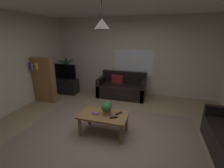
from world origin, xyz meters
TOP-DOWN VIEW (x-y plane):
  - floor at (0.00, 0.00)m, footprint 5.69×5.50m
  - rug at (0.00, -0.20)m, footprint 3.70×3.03m
  - wall_back at (0.00, 2.78)m, footprint 5.81×0.06m
  - window_pane at (0.03, 2.75)m, footprint 1.37×0.01m
  - couch_under_window at (-0.25, 2.28)m, footprint 1.59×0.82m
  - coffee_table at (-0.11, 0.04)m, footprint 1.01×0.59m
  - book_on_table_0 at (-0.28, 0.01)m, footprint 0.14×0.09m
  - remote_on_table_0 at (0.14, -0.04)m, footprint 0.16×0.12m
  - remote_on_table_1 at (0.19, 0.15)m, footprint 0.13×0.16m
  - potted_plant_on_table at (-0.04, 0.08)m, footprint 0.21×0.23m
  - tv_stand at (-2.30, 2.00)m, footprint 0.90×0.44m
  - tv at (-2.30, 1.98)m, footprint 0.92×0.16m
  - potted_palm_corner at (-2.47, 2.42)m, footprint 0.74×0.83m
  - bookshelf_corner at (-2.48, 1.15)m, footprint 0.70×0.31m
  - pendant_lamp at (-0.11, 0.04)m, footprint 0.28×0.28m

SIDE VIEW (x-z plane):
  - floor at x=0.00m, z-range -0.02..0.00m
  - rug at x=0.00m, z-range 0.00..0.01m
  - tv_stand at x=-2.30m, z-range 0.00..0.50m
  - couch_under_window at x=-0.25m, z-range -0.13..0.69m
  - coffee_table at x=-0.11m, z-range 0.15..0.60m
  - remote_on_table_0 at x=0.14m, z-range 0.45..0.47m
  - remote_on_table_1 at x=0.19m, z-range 0.45..0.47m
  - book_on_table_0 at x=-0.28m, z-range 0.45..0.47m
  - potted_palm_corner at x=-2.47m, z-range -0.08..1.26m
  - potted_plant_on_table at x=-0.04m, z-range 0.46..0.75m
  - bookshelf_corner at x=-2.48m, z-range 0.01..1.41m
  - tv at x=-2.30m, z-range 0.51..1.08m
  - window_pane at x=0.03m, z-range 0.66..1.56m
  - wall_back at x=0.00m, z-range 0.00..2.65m
  - pendant_lamp at x=-0.11m, z-range 1.97..2.49m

